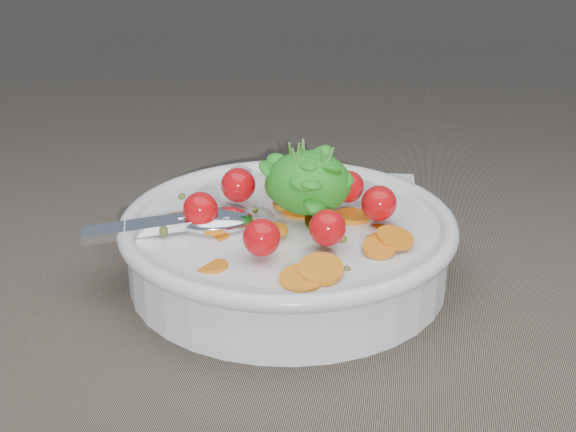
# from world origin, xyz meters

# --- Properties ---
(ground) EXTENTS (6.00, 6.00, 0.00)m
(ground) POSITION_xyz_m (0.00, 0.00, 0.00)
(ground) COLOR #716151
(ground) RESTS_ON ground
(bowl) EXTENTS (0.27, 0.25, 0.10)m
(bowl) POSITION_xyz_m (-0.00, -0.00, 0.03)
(bowl) COLOR silver
(bowl) RESTS_ON ground
(napkin) EXTENTS (0.15, 0.14, 0.01)m
(napkin) POSITION_xyz_m (0.02, 0.15, 0.00)
(napkin) COLOR white
(napkin) RESTS_ON ground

